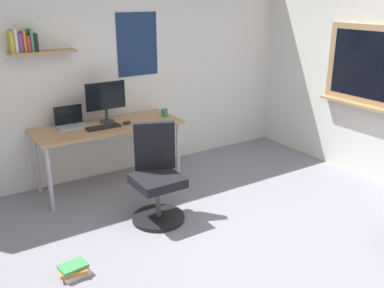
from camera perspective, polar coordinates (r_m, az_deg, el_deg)
ground_plane at (r=3.72m, az=6.40°, el=-15.60°), size 5.20×5.20×0.00m
wall_back at (r=5.23m, az=-10.40°, el=10.09°), size 5.00×0.30×2.60m
desk at (r=4.90m, az=-11.15°, el=1.77°), size 1.63×0.65×0.73m
office_chair at (r=4.20m, az=-4.73°, el=-4.74°), size 0.53×0.55×0.95m
laptop at (r=4.90m, az=-15.90°, el=2.83°), size 0.31×0.21×0.23m
monitor_primary at (r=4.92m, az=-11.43°, el=5.89°), size 0.46×0.17×0.46m
keyboard at (r=4.78m, az=-11.74°, el=2.22°), size 0.37×0.13×0.02m
computer_mouse at (r=4.88m, az=-8.69°, el=2.85°), size 0.10×0.06×0.03m
coffee_mug at (r=5.13m, az=-3.67°, el=4.21°), size 0.08×0.08×0.09m
book_stack_on_floor at (r=3.67m, az=-15.44°, el=-15.91°), size 0.24×0.19×0.10m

